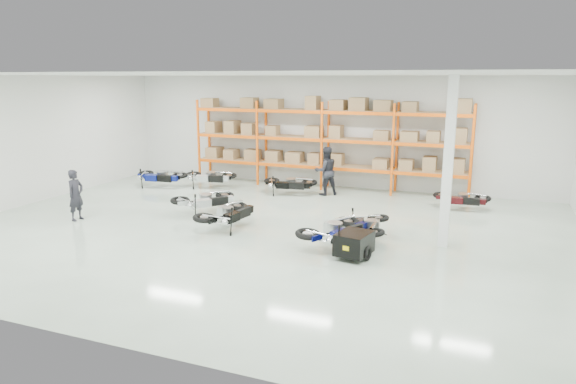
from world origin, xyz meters
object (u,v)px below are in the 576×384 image
at_px(moto_back_d, 462,196).
at_px(person_left, 76,195).
at_px(person_back, 326,171).
at_px(moto_blue_centre, 336,226).
at_px(moto_silver_left, 205,196).
at_px(moto_back_b, 209,174).
at_px(moto_back_c, 289,180).
at_px(moto_black_far_left, 228,210).
at_px(moto_touring_right, 369,221).
at_px(moto_back_a, 160,173).
at_px(trailer, 354,243).

distance_m(moto_back_d, person_left, 12.67).
bearing_deg(person_back, moto_blue_centre, 72.92).
bearing_deg(moto_silver_left, person_left, 72.96).
height_order(moto_back_b, moto_back_c, moto_back_b).
height_order(moto_black_far_left, moto_back_b, moto_black_far_left).
relative_size(moto_touring_right, person_back, 0.94).
bearing_deg(moto_back_d, person_left, 116.01).
distance_m(moto_black_far_left, person_left, 4.99).
bearing_deg(person_back, moto_back_a, -27.38).
bearing_deg(moto_back_a, moto_back_d, -91.65).
relative_size(moto_black_far_left, moto_back_a, 1.01).
distance_m(moto_silver_left, moto_back_d, 8.68).
bearing_deg(moto_touring_right, moto_back_b, 143.04).
relative_size(trailer, moto_back_a, 0.84).
bearing_deg(moto_back_a, moto_blue_centre, -122.94).
bearing_deg(moto_touring_right, moto_back_c, 126.08).
height_order(moto_blue_centre, moto_back_b, moto_blue_centre).
xyz_separation_m(moto_back_b, moto_back_d, (9.86, -0.07, -0.07)).
bearing_deg(moto_back_b, moto_back_d, -101.02).
height_order(moto_silver_left, moto_back_d, moto_silver_left).
xyz_separation_m(moto_touring_right, moto_back_b, (-7.64, 4.53, 0.03)).
distance_m(moto_back_c, person_left, 7.66).
bearing_deg(moto_back_a, person_back, -85.19).
xyz_separation_m(moto_blue_centre, person_left, (-8.38, -0.38, 0.21)).
distance_m(moto_touring_right, trailer, 1.61).
relative_size(trailer, person_left, 1.00).
xyz_separation_m(moto_back_c, moto_back_d, (6.33, -0.06, -0.05)).
bearing_deg(moto_touring_right, moto_black_far_left, -179.97).
bearing_deg(moto_black_far_left, moto_silver_left, -31.28).
xyz_separation_m(trailer, moto_back_c, (-4.12, 6.11, 0.17)).
bearing_deg(person_left, moto_black_far_left, -79.18).
relative_size(moto_black_far_left, person_left, 1.20).
height_order(moto_blue_centre, moto_back_a, moto_blue_centre).
xyz_separation_m(moto_silver_left, moto_back_d, (7.90, 3.59, -0.08)).
bearing_deg(moto_blue_centre, person_left, 26.82).
distance_m(moto_touring_right, moto_back_a, 10.33).
height_order(moto_silver_left, person_left, person_left).
xyz_separation_m(moto_back_a, person_back, (6.80, 1.13, 0.35)).
bearing_deg(moto_black_far_left, moto_blue_centre, -178.91).
height_order(moto_touring_right, moto_back_b, moto_back_b).
bearing_deg(trailer, person_left, -171.45).
distance_m(moto_blue_centre, moto_silver_left, 5.35).
xyz_separation_m(moto_black_far_left, person_back, (1.35, 5.44, 0.34)).
height_order(moto_blue_centre, person_left, person_left).
distance_m(trailer, moto_back_d, 6.45).
height_order(person_left, person_back, person_back).
height_order(moto_back_b, person_back, person_back).
bearing_deg(person_left, moto_back_c, -39.43).
distance_m(moto_silver_left, person_back, 5.04).
bearing_deg(moto_back_a, moto_back_c, -87.65).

